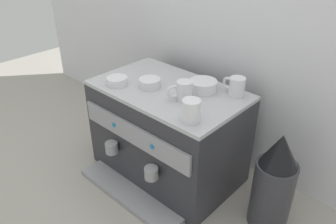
% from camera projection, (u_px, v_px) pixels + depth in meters
% --- Properties ---
extents(ground_plane, '(4.00, 4.00, 0.00)m').
position_uv_depth(ground_plane, '(168.00, 169.00, 1.62)').
color(ground_plane, '#9E998E').
extents(tiled_backsplash_wall, '(2.80, 0.03, 1.15)m').
position_uv_depth(tiled_backsplash_wall, '(213.00, 41.00, 1.52)').
color(tiled_backsplash_wall, silver).
rests_on(tiled_backsplash_wall, ground_plane).
extents(espresso_machine, '(0.65, 0.51, 0.44)m').
position_uv_depth(espresso_machine, '(167.00, 132.00, 1.51)').
color(espresso_machine, '#2D2D33').
rests_on(espresso_machine, ground_plane).
extents(ceramic_cup_0, '(0.07, 0.10, 0.08)m').
position_uv_depth(ceramic_cup_0, '(191.00, 110.00, 1.15)').
color(ceramic_cup_0, white).
rests_on(ceramic_cup_0, espresso_machine).
extents(ceramic_cup_1, '(0.10, 0.06, 0.08)m').
position_uv_depth(ceramic_cup_1, '(236.00, 86.00, 1.32)').
color(ceramic_cup_1, white).
rests_on(ceramic_cup_1, espresso_machine).
extents(ceramic_cup_2, '(0.08, 0.09, 0.08)m').
position_uv_depth(ceramic_cup_2, '(183.00, 91.00, 1.29)').
color(ceramic_cup_2, white).
rests_on(ceramic_cup_2, espresso_machine).
extents(ceramic_bowl_0, '(0.12, 0.12, 0.04)m').
position_uv_depth(ceramic_bowl_0, '(203.00, 86.00, 1.37)').
color(ceramic_bowl_0, white).
rests_on(ceramic_bowl_0, espresso_machine).
extents(ceramic_bowl_1, '(0.09, 0.09, 0.04)m').
position_uv_depth(ceramic_bowl_1, '(150.00, 83.00, 1.40)').
color(ceramic_bowl_1, white).
rests_on(ceramic_bowl_1, espresso_machine).
extents(ceramic_bowl_2, '(0.09, 0.09, 0.03)m').
position_uv_depth(ceramic_bowl_2, '(117.00, 81.00, 1.42)').
color(ceramic_bowl_2, white).
rests_on(ceramic_bowl_2, espresso_machine).
extents(coffee_grinder, '(0.15, 0.15, 0.42)m').
position_uv_depth(coffee_grinder, '(274.00, 183.00, 1.24)').
color(coffee_grinder, '#333338').
rests_on(coffee_grinder, ground_plane).
extents(milk_pitcher, '(0.09, 0.09, 0.13)m').
position_uv_depth(milk_pitcher, '(107.00, 127.00, 1.83)').
color(milk_pitcher, '#B7B7BC').
rests_on(milk_pitcher, ground_plane).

